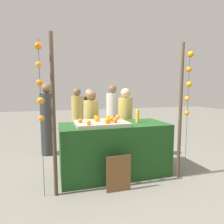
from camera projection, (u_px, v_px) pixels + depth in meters
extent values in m
plane|color=gray|center=(114.00, 173.00, 3.63)|extent=(24.00, 24.00, 0.00)
cube|color=#1E4C1E|center=(114.00, 149.00, 3.58)|extent=(1.95, 0.85, 0.94)
cube|color=#B2AD99|center=(101.00, 123.00, 3.41)|extent=(0.90, 0.69, 0.06)
sphere|color=orange|center=(96.00, 117.00, 3.61)|extent=(0.09, 0.09, 0.09)
sphere|color=orange|center=(118.00, 117.00, 3.67)|extent=(0.08, 0.08, 0.08)
sphere|color=orange|center=(108.00, 117.00, 3.67)|extent=(0.08, 0.08, 0.08)
sphere|color=orange|center=(97.00, 119.00, 3.41)|extent=(0.08, 0.08, 0.08)
sphere|color=orange|center=(107.00, 121.00, 3.22)|extent=(0.09, 0.09, 0.09)
sphere|color=orange|center=(112.00, 119.00, 3.46)|extent=(0.09, 0.09, 0.09)
sphere|color=orange|center=(80.00, 121.00, 3.27)|extent=(0.07, 0.07, 0.07)
sphere|color=orange|center=(115.00, 120.00, 3.30)|extent=(0.08, 0.08, 0.08)
sphere|color=orange|center=(89.00, 123.00, 3.08)|extent=(0.08, 0.08, 0.08)
sphere|color=orange|center=(109.00, 120.00, 3.32)|extent=(0.07, 0.07, 0.07)
cylinder|color=gold|center=(137.00, 116.00, 3.68)|extent=(0.07, 0.07, 0.23)
cylinder|color=yellow|center=(138.00, 110.00, 3.66)|extent=(0.04, 0.04, 0.02)
cube|color=brown|center=(119.00, 174.00, 2.96)|extent=(0.39, 0.01, 0.58)
cube|color=black|center=(118.00, 174.00, 2.97)|extent=(0.37, 0.02, 0.55)
cylinder|color=tan|center=(92.00, 131.00, 4.17)|extent=(0.31, 0.31, 1.34)
sphere|color=brown|center=(91.00, 95.00, 4.09)|extent=(0.21, 0.21, 0.21)
cylinder|color=tan|center=(125.00, 128.00, 4.41)|extent=(0.32, 0.32, 1.38)
sphere|color=tan|center=(126.00, 93.00, 4.32)|extent=(0.22, 0.22, 0.22)
cylinder|color=beige|center=(112.00, 119.00, 5.54)|extent=(0.34, 0.34, 1.47)
sphere|color=brown|center=(112.00, 89.00, 5.44)|extent=(0.23, 0.23, 0.23)
cylinder|color=#333338|center=(48.00, 124.00, 4.65)|extent=(0.34, 0.34, 1.48)
sphere|color=brown|center=(47.00, 88.00, 4.55)|extent=(0.23, 0.23, 0.23)
cylinder|color=tan|center=(78.00, 120.00, 5.48)|extent=(0.32, 0.32, 1.39)
sphere|color=brown|center=(77.00, 92.00, 5.39)|extent=(0.22, 0.22, 0.22)
cylinder|color=#333338|center=(89.00, 120.00, 5.73)|extent=(0.32, 0.32, 1.37)
sphere|color=tan|center=(89.00, 93.00, 5.64)|extent=(0.21, 0.21, 0.21)
cylinder|color=#473828|center=(54.00, 117.00, 2.75)|extent=(0.06, 0.06, 2.35)
cylinder|color=#473828|center=(180.00, 112.00, 3.36)|extent=(0.06, 0.06, 2.35)
cylinder|color=#2D4C23|center=(41.00, 121.00, 2.73)|extent=(0.01, 0.01, 2.25)
sphere|color=orange|center=(38.00, 46.00, 2.61)|extent=(0.10, 0.10, 0.10)
sphere|color=orange|center=(39.00, 64.00, 2.63)|extent=(0.08, 0.08, 0.08)
sphere|color=orange|center=(39.00, 83.00, 2.67)|extent=(0.09, 0.09, 0.09)
sphere|color=orange|center=(41.00, 101.00, 2.70)|extent=(0.10, 0.10, 0.10)
sphere|color=orange|center=(41.00, 118.00, 2.72)|extent=(0.08, 0.08, 0.08)
cylinder|color=#2D4C23|center=(187.00, 115.00, 3.34)|extent=(0.01, 0.01, 2.25)
sphere|color=orange|center=(191.00, 54.00, 3.22)|extent=(0.10, 0.10, 0.10)
sphere|color=orange|center=(189.00, 69.00, 3.26)|extent=(0.09, 0.09, 0.09)
sphere|color=orange|center=(189.00, 84.00, 3.28)|extent=(0.09, 0.09, 0.09)
sphere|color=orange|center=(187.00, 99.00, 3.32)|extent=(0.09, 0.09, 0.09)
sphere|color=orange|center=(187.00, 113.00, 3.35)|extent=(0.08, 0.08, 0.08)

